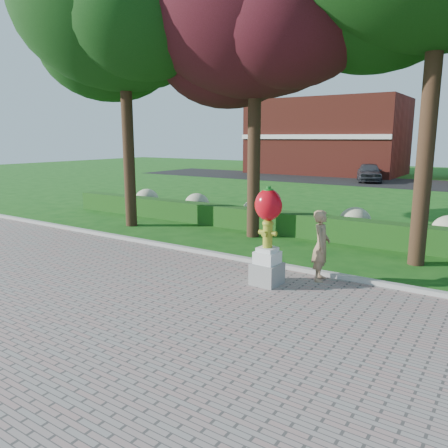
% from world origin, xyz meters
% --- Properties ---
extents(ground, '(100.00, 100.00, 0.00)m').
position_xyz_m(ground, '(0.00, 0.00, 0.00)').
color(ground, '#154E13').
rests_on(ground, ground).
extents(walkway, '(40.00, 14.00, 0.04)m').
position_xyz_m(walkway, '(0.00, -4.00, 0.02)').
color(walkway, gray).
rests_on(walkway, ground).
extents(curb, '(40.00, 0.18, 0.15)m').
position_xyz_m(curb, '(0.00, 3.00, 0.07)').
color(curb, '#ADADA5').
rests_on(curb, ground).
extents(lawn_hedge, '(24.00, 0.70, 0.80)m').
position_xyz_m(lawn_hedge, '(0.00, 7.00, 0.40)').
color(lawn_hedge, '#184E16').
rests_on(lawn_hedge, ground).
extents(hydrangea_row, '(20.10, 1.10, 0.99)m').
position_xyz_m(hydrangea_row, '(0.57, 8.00, 0.55)').
color(hydrangea_row, '#B4B78C').
rests_on(hydrangea_row, ground).
extents(street, '(50.00, 8.00, 0.02)m').
position_xyz_m(street, '(0.00, 28.00, 0.01)').
color(street, black).
rests_on(street, ground).
extents(building_left, '(14.00, 8.00, 7.00)m').
position_xyz_m(building_left, '(-10.00, 34.00, 3.50)').
color(building_left, maroon).
rests_on(building_left, ground).
extents(tree_far_left, '(9.00, 7.68, 11.66)m').
position_xyz_m(tree_far_left, '(-7.11, 5.09, 7.96)').
color(tree_far_left, black).
rests_on(tree_far_left, ground).
extents(tree_mid_left, '(8.25, 7.04, 10.69)m').
position_xyz_m(tree_mid_left, '(-2.10, 6.08, 7.30)').
color(tree_mid_left, black).
rests_on(tree_mid_left, ground).
extents(hydrant_sculpture, '(0.68, 0.67, 2.33)m').
position_xyz_m(hydrant_sculpture, '(0.90, 1.63, 1.27)').
color(hydrant_sculpture, gray).
rests_on(hydrant_sculpture, walkway).
extents(woman, '(0.55, 0.71, 1.73)m').
position_xyz_m(woman, '(1.84, 2.60, 0.90)').
color(woman, '#9D7B5A').
rests_on(woman, walkway).
extents(parked_car, '(3.04, 4.66, 1.47)m').
position_xyz_m(parked_car, '(-4.06, 27.87, 0.76)').
color(parked_car, '#38393F').
rests_on(parked_car, street).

